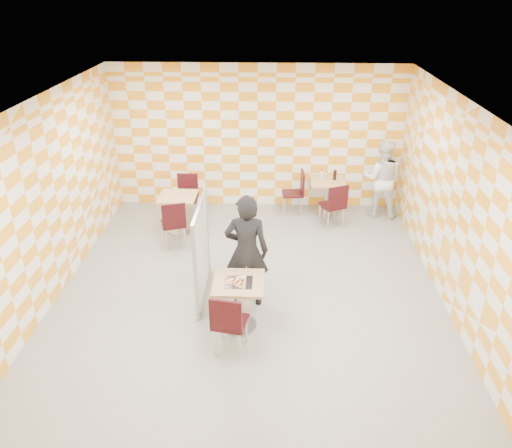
{
  "coord_description": "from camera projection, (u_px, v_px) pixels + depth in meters",
  "views": [
    {
      "loc": [
        0.36,
        -6.52,
        4.5
      ],
      "look_at": [
        0.1,
        0.2,
        1.15
      ],
      "focal_mm": 35.0,
      "sensor_mm": 36.0,
      "label": 1
    }
  ],
  "objects": [
    {
      "name": "chair_empty_far",
      "position": [
        187.0,
        193.0,
        10.15
      ],
      "size": [
        0.42,
        0.43,
        0.92
      ],
      "color": "black",
      "rests_on": "ground"
    },
    {
      "name": "partition",
      "position": [
        202.0,
        251.0,
        7.51
      ],
      "size": [
        0.08,
        1.38,
        1.55
      ],
      "color": "white",
      "rests_on": "ground"
    },
    {
      "name": "man_white",
      "position": [
        382.0,
        179.0,
        10.13
      ],
      "size": [
        0.91,
        0.78,
        1.62
      ],
      "primitive_type": "imported",
      "rotation": [
        0.0,
        0.0,
        2.91
      ],
      "color": "white",
      "rests_on": "ground"
    },
    {
      "name": "pizza_on_foil",
      "position": [
        239.0,
        281.0,
        6.8
      ],
      "size": [
        0.4,
        0.4,
        0.04
      ],
      "color": "silver",
      "rests_on": "main_table"
    },
    {
      "name": "man_dark",
      "position": [
        247.0,
        251.0,
        7.3
      ],
      "size": [
        0.66,
        0.45,
        1.78
      ],
      "primitive_type": "imported",
      "rotation": [
        0.0,
        0.0,
        3.11
      ],
      "color": "black",
      "rests_on": "ground"
    },
    {
      "name": "chair_second_front",
      "position": [
        335.0,
        203.0,
        9.71
      ],
      "size": [
        0.56,
        0.56,
        0.92
      ],
      "color": "black",
      "rests_on": "ground"
    },
    {
      "name": "soda_bottle",
      "position": [
        335.0,
        175.0,
        10.2
      ],
      "size": [
        0.07,
        0.07,
        0.23
      ],
      "color": "black",
      "rests_on": "second_table"
    },
    {
      "name": "chair_empty_near",
      "position": [
        174.0,
        221.0,
        8.98
      ],
      "size": [
        0.54,
        0.54,
        0.92
      ],
      "color": "black",
      "rests_on": "ground"
    },
    {
      "name": "sport_bottle",
      "position": [
        321.0,
        174.0,
        10.3
      ],
      "size": [
        0.06,
        0.06,
        0.2
      ],
      "color": "white",
      "rests_on": "second_table"
    },
    {
      "name": "second_table",
      "position": [
        327.0,
        192.0,
        10.3
      ],
      "size": [
        0.7,
        0.7,
        0.75
      ],
      "color": "tan",
      "rests_on": "ground"
    },
    {
      "name": "room_shell",
      "position": [
        250.0,
        194.0,
        7.67
      ],
      "size": [
        7.0,
        7.0,
        7.0
      ],
      "color": "gray",
      "rests_on": "ground"
    },
    {
      "name": "chair_second_side",
      "position": [
        297.0,
        189.0,
        10.32
      ],
      "size": [
        0.46,
        0.45,
        0.92
      ],
      "color": "black",
      "rests_on": "ground"
    },
    {
      "name": "chair_main_front",
      "position": [
        228.0,
        321.0,
        6.38
      ],
      "size": [
        0.49,
        0.5,
        0.92
      ],
      "color": "black",
      "rests_on": "ground"
    },
    {
      "name": "main_table",
      "position": [
        239.0,
        296.0,
        6.93
      ],
      "size": [
        0.7,
        0.7,
        0.75
      ],
      "color": "tan",
      "rests_on": "ground"
    },
    {
      "name": "empty_table",
      "position": [
        179.0,
        207.0,
        9.61
      ],
      "size": [
        0.7,
        0.7,
        0.75
      ],
      "color": "tan",
      "rests_on": "ground"
    }
  ]
}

